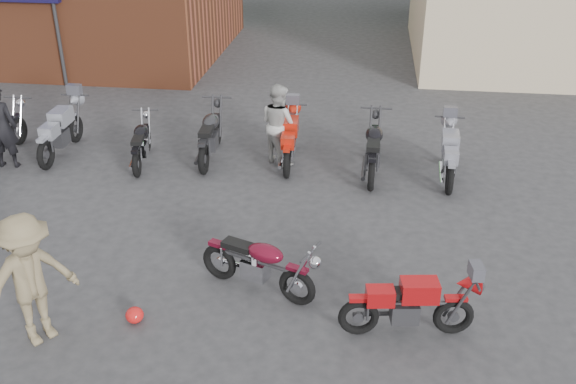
# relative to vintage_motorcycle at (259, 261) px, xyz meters

# --- Properties ---
(ground) EXTENTS (90.00, 90.00, 0.00)m
(ground) POSITION_rel_vintage_motorcycle_xyz_m (-0.59, -0.66, -0.55)
(ground) COLOR #313133
(stucco_building) EXTENTS (10.00, 8.00, 3.50)m
(stucco_building) POSITION_rel_vintage_motorcycle_xyz_m (7.91, 14.34, 1.20)
(stucco_building) COLOR tan
(stucco_building) RESTS_ON ground
(vintage_motorcycle) EXTENTS (1.98, 1.27, 1.09)m
(vintage_motorcycle) POSITION_rel_vintage_motorcycle_xyz_m (0.00, 0.00, 0.00)
(vintage_motorcycle) COLOR #5B0B1D
(vintage_motorcycle) RESTS_ON ground
(sportbike) EXTENTS (1.86, 0.84, 1.04)m
(sportbike) POSITION_rel_vintage_motorcycle_xyz_m (2.19, -0.70, -0.03)
(sportbike) COLOR #B00E11
(sportbike) RESTS_ON ground
(helmet) EXTENTS (0.33, 0.33, 0.24)m
(helmet) POSITION_rel_vintage_motorcycle_xyz_m (-1.63, -0.95, -0.43)
(helmet) COLOR red
(helmet) RESTS_ON ground
(person_dark) EXTENTS (0.69, 0.49, 1.79)m
(person_dark) POSITION_rel_vintage_motorcycle_xyz_m (-6.12, 3.81, 0.35)
(person_dark) COLOR black
(person_dark) RESTS_ON ground
(person_light) EXTENTS (1.07, 1.07, 1.75)m
(person_light) POSITION_rel_vintage_motorcycle_xyz_m (-0.38, 4.79, 0.33)
(person_light) COLOR #ACABA8
(person_light) RESTS_ON ground
(person_tan) EXTENTS (1.31, 1.41, 1.91)m
(person_tan) POSITION_rel_vintage_motorcycle_xyz_m (-2.77, -1.44, 0.41)
(person_tan) COLOR #7D6D4D
(person_tan) RESTS_ON ground
(row_bike_1) EXTENTS (0.70, 2.09, 1.21)m
(row_bike_1) POSITION_rel_vintage_motorcycle_xyz_m (-5.22, 4.57, 0.06)
(row_bike_1) COLOR #91939E
(row_bike_1) RESTS_ON ground
(row_bike_2) EXTENTS (0.89, 1.88, 1.05)m
(row_bike_2) POSITION_rel_vintage_motorcycle_xyz_m (-3.30, 4.33, -0.02)
(row_bike_2) COLOR black
(row_bike_2) RESTS_ON ground
(row_bike_3) EXTENTS (0.80, 2.14, 1.22)m
(row_bike_3) POSITION_rel_vintage_motorcycle_xyz_m (-1.89, 4.78, 0.07)
(row_bike_3) COLOR #252527
(row_bike_3) RESTS_ON ground
(row_bike_4) EXTENTS (0.75, 2.00, 1.15)m
(row_bike_4) POSITION_rel_vintage_motorcycle_xyz_m (-0.14, 4.76, 0.03)
(row_bike_4) COLOR red
(row_bike_4) RESTS_ON ground
(row_bike_5) EXTENTS (0.75, 2.15, 1.24)m
(row_bike_5) POSITION_rel_vintage_motorcycle_xyz_m (1.64, 4.47, 0.07)
(row_bike_5) COLOR black
(row_bike_5) RESTS_ON ground
(row_bike_6) EXTENTS (0.74, 2.00, 1.14)m
(row_bike_6) POSITION_rel_vintage_motorcycle_xyz_m (3.18, 4.42, 0.02)
(row_bike_6) COLOR gray
(row_bike_6) RESTS_ON ground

